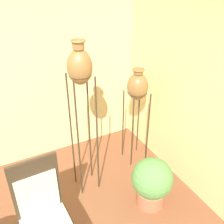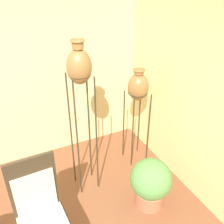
# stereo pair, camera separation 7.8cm
# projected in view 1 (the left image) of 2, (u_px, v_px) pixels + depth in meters

# --- Properties ---
(vase_stand_tall) EXTENTS (0.28, 0.28, 2.00)m
(vase_stand_tall) POSITION_uv_depth(u_px,v_px,m) (80.00, 72.00, 2.82)
(vase_stand_tall) COLOR #382D1E
(vase_stand_tall) RESTS_ON ground_plane
(vase_stand_medium) EXTENTS (0.29, 0.29, 1.47)m
(vase_stand_medium) POSITION_uv_depth(u_px,v_px,m) (137.00, 88.00, 3.55)
(vase_stand_medium) COLOR #382D1E
(vase_stand_medium) RESTS_ON ground_plane
(chair) EXTENTS (0.49, 0.48, 1.19)m
(chair) POSITION_uv_depth(u_px,v_px,m) (43.00, 211.00, 2.46)
(chair) COLOR #382D1E
(chair) RESTS_ON ground_plane
(potted_plant) EXTENTS (0.51, 0.51, 0.67)m
(potted_plant) POSITION_uv_depth(u_px,v_px,m) (152.00, 182.00, 3.19)
(potted_plant) COLOR #B26647
(potted_plant) RESTS_ON ground_plane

